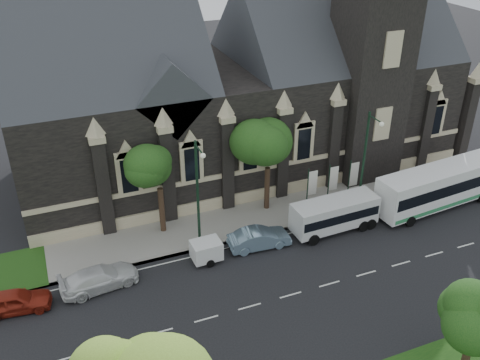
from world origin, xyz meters
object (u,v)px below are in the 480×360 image
banner_flag_right (352,177)px  sedan (259,238)px  banner_flag_left (311,186)px  street_lamp_mid (198,192)px  tree_walk_left (160,166)px  tree_park_east (479,309)px  box_trailer (206,250)px  street_lamp_near (366,158)px  car_far_red (15,301)px  car_far_white (99,278)px  tour_coach (442,185)px  shuttle_bus (335,213)px  banner_flag_center (332,181)px  tree_walk_right (269,146)px

banner_flag_right → sedan: size_ratio=0.84×
banner_flag_left → street_lamp_mid: bearing=-169.5°
tree_walk_left → banner_flag_left: bearing=-8.0°
tree_walk_left → tree_park_east: bearing=-59.1°
box_trailer → tree_park_east: bearing=-57.2°
street_lamp_near → street_lamp_mid: same height
tree_park_east → car_far_red: tree_park_east is taller
tree_walk_left → box_trailer: size_ratio=2.46×
street_lamp_near → car_far_white: (-21.73, -1.46, -4.34)m
sedan → street_lamp_near: bearing=-78.5°
tour_coach → car_far_red: (-34.05, -0.11, -1.23)m
tree_walk_left → sedan: tree_walk_left is taller
shuttle_bus → car_far_white: (-18.39, -0.02, -0.80)m
tree_walk_left → banner_flag_center: (14.08, -1.70, -3.35)m
banner_flag_left → tour_coach: bearing=-18.3°
banner_flag_right → street_lamp_near: bearing=-98.6°
tree_walk_right → banner_flag_left: (3.08, -1.71, -3.43)m
tree_park_east → tree_walk_right: 20.29m
street_lamp_near → box_trailer: 14.70m
banner_flag_center → street_lamp_mid: bearing=-171.2°
tree_walk_right → car_far_white: 16.57m
tree_walk_right → street_lamp_near: bearing=-28.1°
street_lamp_mid → car_far_red: (-13.11, -1.73, -4.35)m
tour_coach → sedan: tour_coach is taller
banner_flag_left → car_far_white: 18.40m
shuttle_bus → street_lamp_near: bearing=21.4°
banner_flag_left → banner_flag_center: 2.00m
car_far_red → car_far_white: car_far_white is taller
shuttle_bus → sedan: shuttle_bus is taller
tree_walk_left → street_lamp_near: bearing=-12.9°
car_far_red → street_lamp_near: bearing=-79.2°
street_lamp_near → shuttle_bus: street_lamp_near is taller
banner_flag_right → car_far_red: banner_flag_right is taller
tree_park_east → tour_coach: tree_park_east is taller
box_trailer → tour_coach: bearing=-2.0°
banner_flag_center → shuttle_bus: size_ratio=0.56×
banner_flag_center → banner_flag_right: size_ratio=1.00×
tree_walk_left → street_lamp_near: size_ratio=0.85×
tree_walk_right → tree_walk_left: (-9.01, -0.01, -0.08)m
car_far_white → tree_walk_right: bearing=-78.9°
street_lamp_mid → box_trailer: (-0.03, -1.41, -4.18)m
banner_flag_left → box_trailer: banner_flag_left is taller
tree_walk_right → car_far_white: tree_walk_right is taller
banner_flag_center → box_trailer: size_ratio=1.29×
tree_park_east → tree_walk_right: tree_walk_right is taller
banner_flag_center → tour_coach: size_ratio=0.31×
street_lamp_near → tour_coach: bearing=-13.1°
tree_park_east → banner_flag_left: (0.11, 18.32, -2.24)m
street_lamp_near → tour_coach: size_ratio=0.71×
car_far_white → car_far_red: bearing=85.2°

